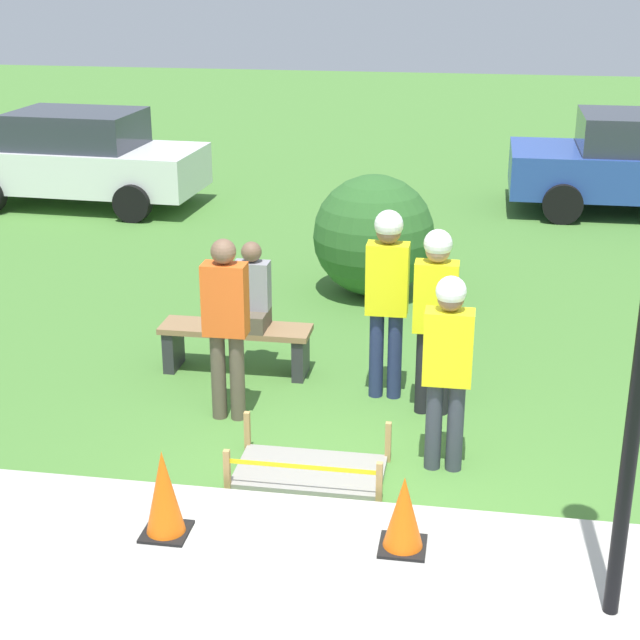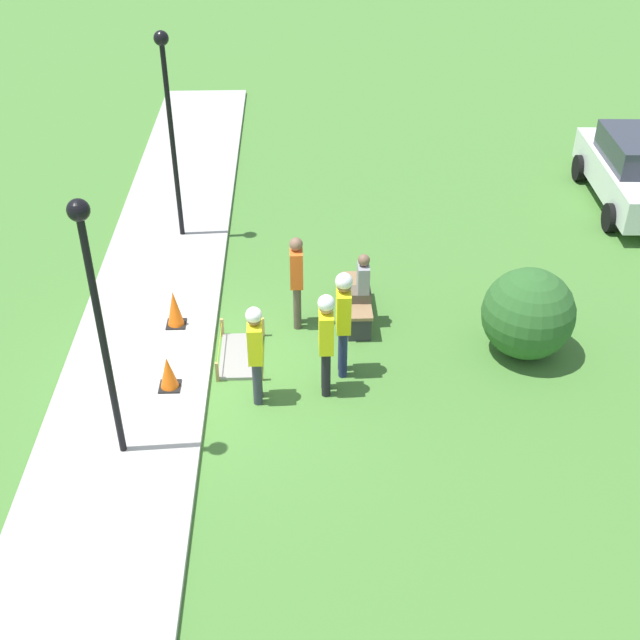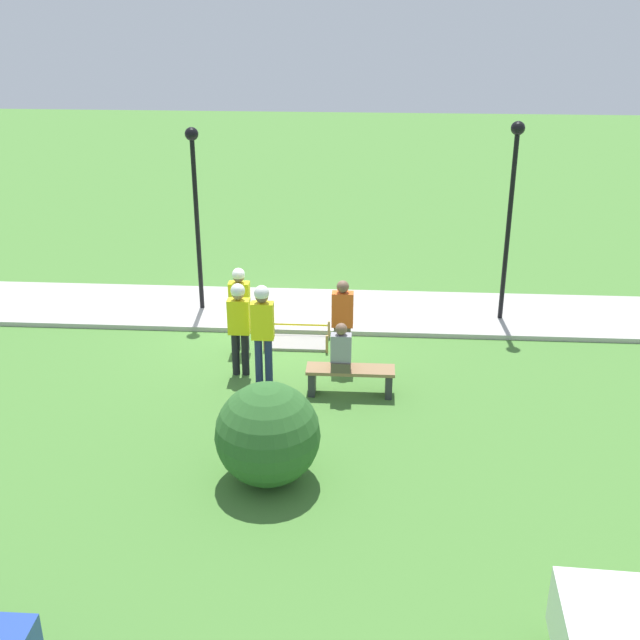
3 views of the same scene
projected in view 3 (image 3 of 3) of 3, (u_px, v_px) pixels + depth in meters
ground_plane at (275, 334)px, 16.73m from camera, size 60.00×60.00×0.00m
sidewalk at (281, 310)px, 17.82m from camera, size 28.00×2.41×0.10m
wet_concrete_patch at (297, 342)px, 16.24m from camera, size 1.29×0.76×0.37m
traffic_cone_near_patch at (343, 304)px, 17.11m from camera, size 0.34×0.34×0.68m
traffic_cone_far_patch at (261, 305)px, 17.15m from camera, size 0.34×0.34×0.58m
park_bench at (350, 376)px, 14.19m from camera, size 1.56×0.44×0.51m
person_seated_on_bench at (341, 351)px, 13.95m from camera, size 0.36×0.44×0.89m
worker_supervisor at (240, 302)px, 15.63m from camera, size 0.40×0.25×1.72m
worker_assistant at (263, 325)px, 14.29m from camera, size 0.40×0.27×1.89m
worker_trainee at (239, 321)px, 14.61m from camera, size 0.40×0.26×1.80m
bystander_in_orange_shirt at (342, 319)px, 14.93m from camera, size 0.40×0.23×1.75m
lamppost_near at (195, 193)px, 16.79m from camera, size 0.28×0.28×3.96m
lamppost_far at (512, 194)px, 16.21m from camera, size 0.28×0.28×4.17m
shrub_rounded_near at (268, 434)px, 11.58m from camera, size 1.54×1.54×1.54m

